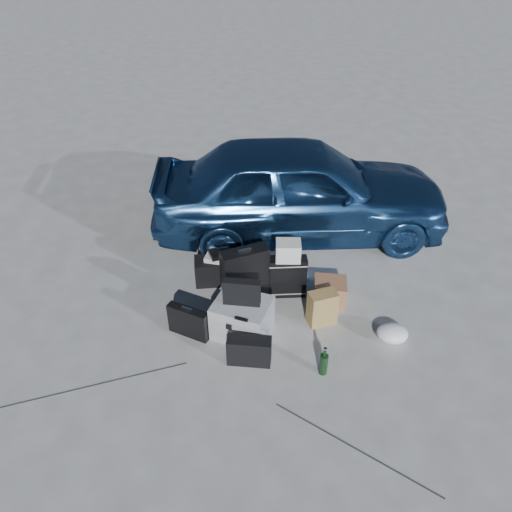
{
  "coord_description": "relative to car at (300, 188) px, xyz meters",
  "views": [
    {
      "loc": [
        0.05,
        -3.74,
        3.88
      ],
      "look_at": [
        0.06,
        0.85,
        0.58
      ],
      "focal_mm": 35.0,
      "sensor_mm": 36.0,
      "label": 1
    }
  ],
  "objects": [
    {
      "name": "plastic_bag",
      "position": [
        0.86,
        -2.18,
        -0.58
      ],
      "size": [
        0.37,
        0.32,
        0.18
      ],
      "primitive_type": "ellipsoid",
      "rotation": [
        0.0,
        0.0,
        -0.13
      ],
      "color": "white",
      "rests_on": "ground"
    },
    {
      "name": "kraft_bag",
      "position": [
        0.13,
        -1.9,
        -0.47
      ],
      "size": [
        0.35,
        0.27,
        0.41
      ],
      "primitive_type": "cube",
      "rotation": [
        0.0,
        0.0,
        0.32
      ],
      "color": "#AC8D4B",
      "rests_on": "ground"
    },
    {
      "name": "pelican_case",
      "position": [
        -0.75,
        -2.07,
        -0.47
      ],
      "size": [
        0.71,
        0.65,
        0.42
      ],
      "primitive_type": "cube",
      "rotation": [
        0.0,
        0.0,
        -0.36
      ],
      "color": "#B0B3B6",
      "rests_on": "ground"
    },
    {
      "name": "ground",
      "position": [
        -0.66,
        -2.29,
        -0.68
      ],
      "size": [
        60.0,
        60.0,
        0.0
      ],
      "primitive_type": "plane",
      "color": "#B0B0AB",
      "rests_on": "ground"
    },
    {
      "name": "suitcase_left",
      "position": [
        -0.73,
        -1.51,
        -0.33
      ],
      "size": [
        0.57,
        0.38,
        0.7
      ],
      "primitive_type": "cube",
      "rotation": [
        0.0,
        0.0,
        0.39
      ],
      "color": "black",
      "rests_on": "ground"
    },
    {
      "name": "suitcase_right",
      "position": [
        -0.23,
        -1.42,
        -0.41
      ],
      "size": [
        0.45,
        0.18,
        0.53
      ],
      "primitive_type": "cube",
      "rotation": [
        0.0,
        0.0,
        0.05
      ],
      "color": "black",
      "rests_on": "ground"
    },
    {
      "name": "laptop_bag",
      "position": [
        -0.75,
        -2.07,
        -0.11
      ],
      "size": [
        0.4,
        0.15,
        0.29
      ],
      "primitive_type": "cube",
      "rotation": [
        0.0,
        0.0,
        -0.13
      ],
      "color": "black",
      "rests_on": "pelican_case"
    },
    {
      "name": "briefcase",
      "position": [
        -1.33,
        -2.1,
        -0.5
      ],
      "size": [
        0.46,
        0.3,
        0.36
      ],
      "primitive_type": "cube",
      "rotation": [
        0.0,
        0.0,
        -0.45
      ],
      "color": "black",
      "rests_on": "ground"
    },
    {
      "name": "duffel_bag",
      "position": [
        -1.02,
        -1.15,
        -0.51
      ],
      "size": [
        0.67,
        0.34,
        0.32
      ],
      "primitive_type": "cube",
      "rotation": [
        0.0,
        0.0,
        0.11
      ],
      "color": "black",
      "rests_on": "ground"
    },
    {
      "name": "flat_box_black",
      "position": [
        -1.02,
        -1.16,
        -0.26
      ],
      "size": [
        0.31,
        0.27,
        0.06
      ],
      "primitive_type": "cube",
      "rotation": [
        0.0,
        0.0,
        0.34
      ],
      "color": "black",
      "rests_on": "flat_box_white"
    },
    {
      "name": "car",
      "position": [
        0.0,
        0.0,
        0.0
      ],
      "size": [
        4.04,
        1.77,
        1.35
      ],
      "primitive_type": "imported",
      "rotation": [
        0.0,
        0.0,
        1.62
      ],
      "color": "#28558C",
      "rests_on": "ground"
    },
    {
      "name": "flat_box_white",
      "position": [
        -1.02,
        -1.14,
        -0.32
      ],
      "size": [
        0.4,
        0.34,
        0.06
      ],
      "primitive_type": "cube",
      "rotation": [
        0.0,
        0.0,
        -0.23
      ],
      "color": "silver",
      "rests_on": "duffel_bag"
    },
    {
      "name": "cardboard_box",
      "position": [
        0.27,
        -1.53,
        -0.54
      ],
      "size": [
        0.4,
        0.36,
        0.28
      ],
      "primitive_type": "cube",
      "rotation": [
        0.0,
        0.0,
        -0.11
      ],
      "color": "#9B6843",
      "rests_on": "ground"
    },
    {
      "name": "white_carton",
      "position": [
        -0.23,
        -1.42,
        -0.04
      ],
      "size": [
        0.28,
        0.23,
        0.22
      ],
      "primitive_type": "cube",
      "rotation": [
        0.0,
        0.0,
        -0.02
      ],
      "color": "silver",
      "rests_on": "suitcase_right"
    },
    {
      "name": "green_bottle",
      "position": [
        0.07,
        -2.64,
        -0.51
      ],
      "size": [
        0.09,
        0.09,
        0.33
      ],
      "primitive_type": "cylinder",
      "rotation": [
        0.0,
        0.0,
        -0.06
      ],
      "color": "black",
      "rests_on": "ground"
    },
    {
      "name": "messenger_bag",
      "position": [
        -0.67,
        -2.49,
        -0.52
      ],
      "size": [
        0.46,
        0.21,
        0.31
      ],
      "primitive_type": "cube",
      "rotation": [
        0.0,
        0.0,
        -0.11
      ],
      "color": "black",
      "rests_on": "ground"
    }
  ]
}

